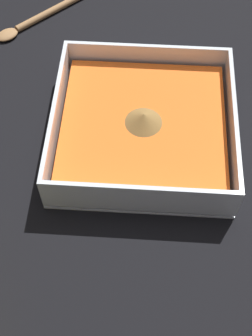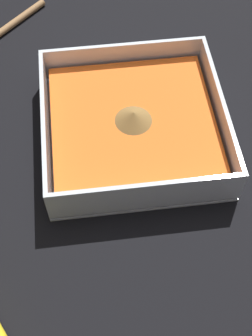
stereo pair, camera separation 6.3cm
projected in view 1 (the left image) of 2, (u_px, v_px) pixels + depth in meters
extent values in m
plane|color=black|center=(157.00, 149.00, 0.69)|extent=(4.00, 4.00, 0.00)
cube|color=silver|center=(143.00, 136.00, 0.70)|extent=(0.26, 0.26, 0.01)
cube|color=silver|center=(147.00, 59.00, 0.74)|extent=(0.26, 0.01, 0.06)
cube|color=silver|center=(139.00, 199.00, 0.60)|extent=(0.26, 0.01, 0.06)
cube|color=silver|center=(232.00, 126.00, 0.67)|extent=(0.01, 0.25, 0.06)
cube|color=silver|center=(57.00, 118.00, 0.68)|extent=(0.01, 0.25, 0.06)
cube|color=orange|center=(143.00, 128.00, 0.68)|extent=(0.24, 0.24, 0.03)
cone|color=brown|center=(144.00, 118.00, 0.66)|extent=(0.05, 0.05, 0.02)
ellipsoid|color=olive|center=(7.00, 35.00, 0.82)|extent=(0.05, 0.05, 0.01)
cylinder|color=olive|center=(51.00, 11.00, 0.85)|extent=(0.11, 0.11, 0.01)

